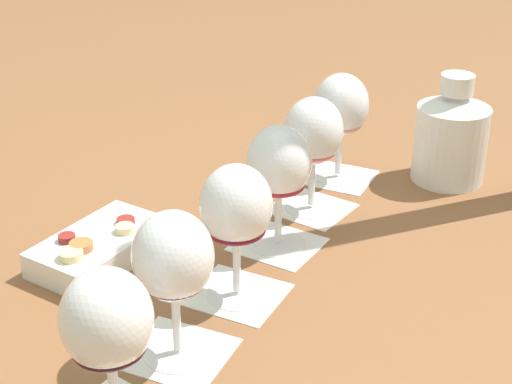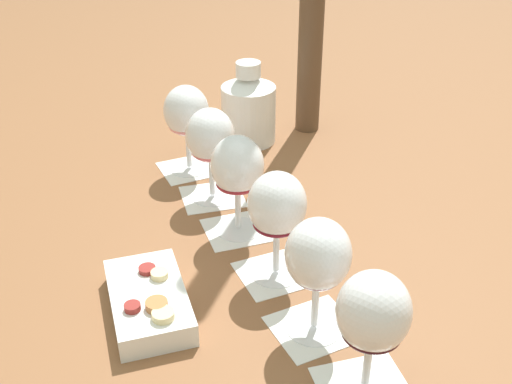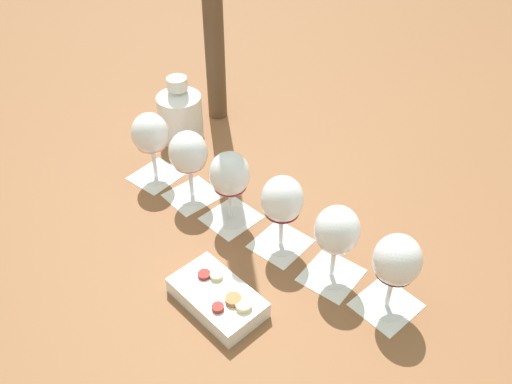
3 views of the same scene
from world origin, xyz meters
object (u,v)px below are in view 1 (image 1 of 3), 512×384
Objects in this scene: wine_glass_1 at (313,137)px; wine_glass_5 at (107,327)px; wine_glass_2 at (279,168)px; wine_glass_4 at (173,264)px; wine_glass_3 at (236,211)px; ceramic_vase at (451,135)px; wine_glass_0 at (341,110)px; snack_dish at (100,247)px.

wine_glass_1 and wine_glass_5 have the same top height.
wine_glass_1 is at bearing 132.44° from wine_glass_2.
wine_glass_4 is (0.17, -0.19, -0.00)m from wine_glass_2.
wine_glass_3 is 0.13m from wine_glass_4.
wine_glass_2 is at bearing -74.45° from ceramic_vase.
ceramic_vase is at bearing 105.55° from wine_glass_2.
wine_glass_2 is at bearing 132.78° from wine_glass_5.
wine_glass_5 is at bearing -47.15° from wine_glass_0.
wine_glass_2 and wine_glass_5 have the same top height.
wine_glass_5 is 0.70m from ceramic_vase.
wine_glass_0 is 0.50m from wine_glass_4.
wine_glass_0 is at bearing 132.58° from wine_glass_4.
wine_glass_3 is 1.00× the size of wine_glass_5.
wine_glass_2 is 0.26m from wine_glass_4.
wine_glass_2 is 0.25m from snack_dish.
wine_glass_3 is at bearing -66.50° from ceramic_vase.
wine_glass_1 is 0.25m from wine_glass_3.
wine_glass_0 is 0.18m from ceramic_vase.
wine_glass_0 and wine_glass_2 have the same top height.
wine_glass_5 reaches higher than snack_dish.
wine_glass_4 is 1.00× the size of wine_glass_5.
wine_glass_0 is 1.00× the size of wine_glass_5.
wine_glass_1 is 0.83× the size of snack_dish.
ceramic_vase is at bearing 66.35° from wine_glass_0.
wine_glass_0 is 0.24m from wine_glass_2.
wine_glass_4 and wine_glass_5 have the same top height.
ceramic_vase is at bearing 119.85° from wine_glass_5.
wine_glass_1 is 0.12m from wine_glass_2.
wine_glass_5 is 0.32m from snack_dish.
snack_dish is (-0.31, 0.05, -0.09)m from wine_glass_5.
wine_glass_1 reaches higher than snack_dish.
wine_glass_5 is (0.08, -0.09, 0.00)m from wine_glass_4.
wine_glass_5 and ceramic_vase have the same top height.
snack_dish is at bearing 171.01° from wine_glass_5.
ceramic_vase is at bearing 92.87° from wine_glass_1.
snack_dish is at bearing -136.31° from wine_glass_3.
wine_glass_3 is 0.22m from snack_dish.
wine_glass_1 and wine_glass_4 have the same top height.
wine_glass_4 is at bearing -47.70° from wine_glass_1.
ceramic_vase is 0.56m from snack_dish.
wine_glass_3 is 0.83× the size of snack_dish.
snack_dish is at bearing -85.71° from ceramic_vase.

